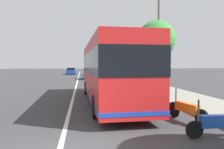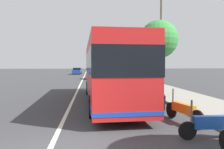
% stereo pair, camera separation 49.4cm
% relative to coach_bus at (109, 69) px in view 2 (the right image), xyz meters
% --- Properties ---
extents(sidewalk_curb, '(110.00, 3.60, 0.14)m').
position_rel_coach_bus_xyz_m(sidewalk_curb, '(2.07, -5.17, -1.95)').
color(sidewalk_curb, gray).
rests_on(sidewalk_curb, ground).
extents(lane_divider_line, '(110.00, 0.16, 0.01)m').
position_rel_coach_bus_xyz_m(lane_divider_line, '(2.07, 2.24, -2.02)').
color(lane_divider_line, silver).
rests_on(lane_divider_line, ground).
extents(coach_bus, '(11.65, 2.92, 3.58)m').
position_rel_coach_bus_xyz_m(coach_bus, '(0.00, 0.00, 0.00)').
color(coach_bus, red).
rests_on(coach_bus, ground).
extents(motorcycle_nearest_curb, '(0.25, 2.14, 1.23)m').
position_rel_coach_bus_xyz_m(motorcycle_nearest_curb, '(-6.74, -2.61, -1.56)').
color(motorcycle_nearest_curb, black).
rests_on(motorcycle_nearest_curb, ground).
extents(motorcycle_by_tree, '(2.30, 0.59, 1.29)m').
position_rel_coach_bus_xyz_m(motorcycle_by_tree, '(-4.85, -2.54, -1.53)').
color(motorcycle_by_tree, black).
rests_on(motorcycle_by_tree, ground).
extents(motorcycle_mid_row, '(2.23, 0.66, 1.24)m').
position_rel_coach_bus_xyz_m(motorcycle_mid_row, '(-1.80, -2.73, -1.56)').
color(motorcycle_mid_row, black).
rests_on(motorcycle_mid_row, ground).
extents(car_far_distant, '(4.69, 1.88, 1.57)m').
position_rel_coach_bus_xyz_m(car_far_distant, '(20.81, 0.53, -1.29)').
color(car_far_distant, navy).
rests_on(car_far_distant, ground).
extents(car_behind_bus, '(4.61, 1.91, 1.47)m').
position_rel_coach_bus_xyz_m(car_behind_bus, '(31.92, -0.31, -1.33)').
color(car_behind_bus, black).
rests_on(car_behind_bus, ground).
extents(car_ahead_same_lane, '(4.65, 2.14, 1.49)m').
position_rel_coach_bus_xyz_m(car_ahead_same_lane, '(37.87, 4.10, -1.30)').
color(car_ahead_same_lane, navy).
rests_on(car_ahead_same_lane, ground).
extents(roadside_tree_mid_block, '(3.09, 3.09, 5.89)m').
position_rel_coach_bus_xyz_m(roadside_tree_mid_block, '(4.09, -4.43, 2.29)').
color(roadside_tree_mid_block, brown).
rests_on(roadside_tree_mid_block, ground).
extents(roadside_tree_far_block, '(3.90, 3.90, 6.11)m').
position_rel_coach_bus_xyz_m(roadside_tree_far_block, '(12.56, -5.08, 2.12)').
color(roadside_tree_far_block, brown).
rests_on(roadside_tree_far_block, ground).
extents(utility_pole, '(0.24, 0.24, 7.95)m').
position_rel_coach_bus_xyz_m(utility_pole, '(4.47, -4.77, 1.96)').
color(utility_pole, slate).
rests_on(utility_pole, ground).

